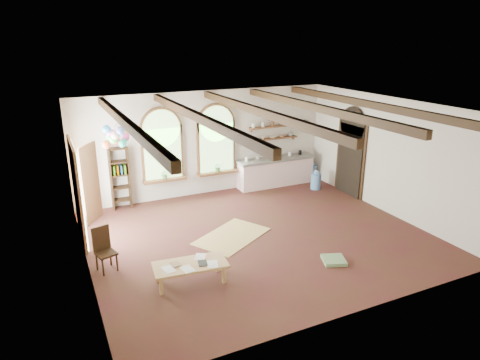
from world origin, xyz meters
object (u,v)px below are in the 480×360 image
side_chair (106,258)px  kitchen_counter (275,171)px  balloon_cluster (117,136)px  coffee_table (190,266)px

side_chair → kitchen_counter: bearing=28.9°
kitchen_counter → balloon_cluster: size_ratio=2.36×
kitchen_counter → balloon_cluster: (-5.14, -0.90, 1.86)m
coffee_table → balloon_cluster: 4.15m
coffee_table → balloon_cluster: (-0.64, 3.60, 1.97)m
coffee_table → balloon_cluster: balloon_cluster is taller
coffee_table → side_chair: 1.90m
kitchen_counter → side_chair: side_chair is taller
kitchen_counter → side_chair: 6.80m
balloon_cluster → kitchen_counter: bearing=9.9°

